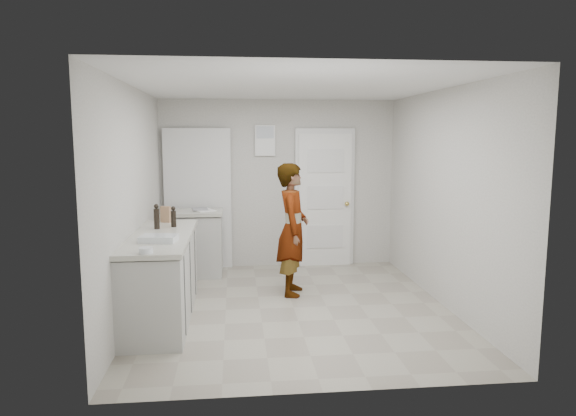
{
  "coord_description": "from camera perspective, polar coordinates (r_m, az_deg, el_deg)",
  "views": [
    {
      "loc": [
        -0.66,
        -5.67,
        1.95
      ],
      "look_at": [
        -0.02,
        0.4,
        1.11
      ],
      "focal_mm": 32.0,
      "sensor_mm": 36.0,
      "label": 1
    }
  ],
  "objects": [
    {
      "name": "person",
      "position": [
        6.35,
        0.52,
        -2.39
      ],
      "size": [
        0.49,
        0.66,
        1.64
      ],
      "primitive_type": "imported",
      "rotation": [
        0.0,
        0.0,
        1.4
      ],
      "color": "silver",
      "rests_on": "ground"
    },
    {
      "name": "oil_cruet_a",
      "position": [
        6.04,
        -12.61,
        -0.99
      ],
      "size": [
        0.06,
        0.06,
        0.24
      ],
      "color": "black",
      "rests_on": "main_counter"
    },
    {
      "name": "baking_dish",
      "position": [
        5.25,
        -14.17,
        -3.32
      ],
      "size": [
        0.38,
        0.29,
        0.06
      ],
      "rotation": [
        0.0,
        0.0,
        -0.15
      ],
      "color": "silver",
      "rests_on": "main_counter"
    },
    {
      "name": "egg_bowl",
      "position": [
        4.76,
        -15.51,
        -4.54
      ],
      "size": [
        0.13,
        0.13,
        0.05
      ],
      "color": "silver",
      "rests_on": "main_counter"
    },
    {
      "name": "oil_cruet_b",
      "position": [
        5.94,
        -14.39,
        -0.97
      ],
      "size": [
        0.06,
        0.06,
        0.28
      ],
      "color": "black",
      "rests_on": "main_counter"
    },
    {
      "name": "cake_mix_box",
      "position": [
        6.38,
        -13.44,
        -0.69
      ],
      "size": [
        0.13,
        0.09,
        0.19
      ],
      "primitive_type": "cube",
      "rotation": [
        0.0,
        0.0,
        -0.38
      ],
      "color": "#976C4B",
      "rests_on": "main_counter"
    },
    {
      "name": "main_counter",
      "position": [
        5.73,
        -13.83,
        -7.77
      ],
      "size": [
        0.64,
        1.96,
        0.93
      ],
      "color": "#B4B4B0",
      "rests_on": "ground"
    },
    {
      "name": "papers",
      "position": [
        7.32,
        -9.29,
        -0.23
      ],
      "size": [
        0.36,
        0.39,
        0.01
      ],
      "primitive_type": "cube",
      "rotation": [
        0.0,
        0.0,
        0.46
      ],
      "color": "white",
      "rests_on": "side_counter"
    },
    {
      "name": "room_shell",
      "position": [
        7.69,
        -2.33,
        0.97
      ],
      "size": [
        4.0,
        4.0,
        4.0
      ],
      "color": "#AAA7A0",
      "rests_on": "ground"
    },
    {
      "name": "spice_jar",
      "position": [
        6.07,
        -12.62,
        -1.69
      ],
      "size": [
        0.05,
        0.05,
        0.07
      ],
      "primitive_type": "cylinder",
      "color": "tan",
      "rests_on": "main_counter"
    },
    {
      "name": "side_counter",
      "position": [
        7.4,
        -10.46,
        -4.11
      ],
      "size": [
        0.84,
        0.61,
        0.93
      ],
      "color": "#B4B4B0",
      "rests_on": "ground"
    },
    {
      "name": "ground",
      "position": [
        6.03,
        0.62,
        -10.99
      ],
      "size": [
        4.0,
        4.0,
        0.0
      ],
      "primitive_type": "plane",
      "color": "gray",
      "rests_on": "ground"
    }
  ]
}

